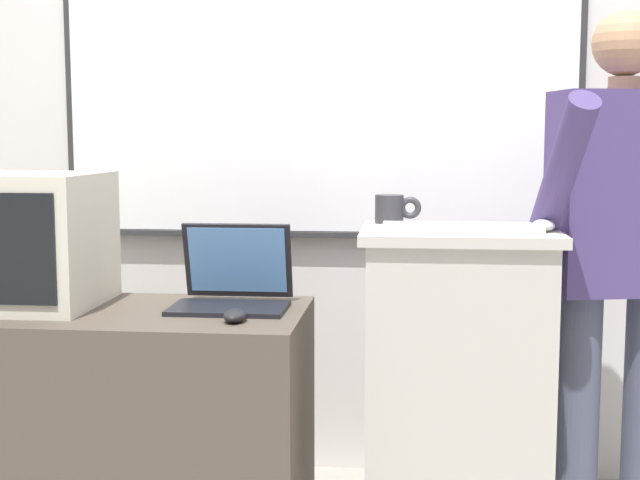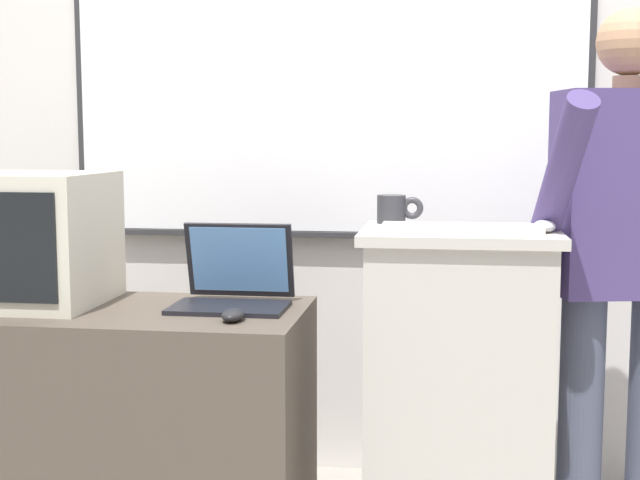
{
  "view_description": "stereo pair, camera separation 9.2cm",
  "coord_description": "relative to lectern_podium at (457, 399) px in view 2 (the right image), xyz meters",
  "views": [
    {
      "loc": [
        0.13,
        -2.06,
        1.25
      ],
      "look_at": [
        -0.14,
        0.45,
        0.96
      ],
      "focal_mm": 50.0,
      "sensor_mm": 36.0,
      "label": 1
    },
    {
      "loc": [
        0.22,
        -2.04,
        1.25
      ],
      "look_at": [
        -0.14,
        0.45,
        0.96
      ],
      "focal_mm": 50.0,
      "sensor_mm": 36.0,
      "label": 2
    }
  ],
  "objects": [
    {
      "name": "back_wall",
      "position": [
        -0.27,
        0.76,
        0.95
      ],
      "size": [
        6.4,
        0.17,
        2.88
      ],
      "color": "silver",
      "rests_on": "ground_plane"
    },
    {
      "name": "lectern_podium",
      "position": [
        0.0,
        0.0,
        0.0
      ],
      "size": [
        0.55,
        0.44,
        0.99
      ],
      "color": "#BCB7AD",
      "rests_on": "ground_plane"
    },
    {
      "name": "side_desk",
      "position": [
        -0.95,
        -0.09,
        -0.12
      ],
      "size": [
        1.03,
        0.55,
        0.75
      ],
      "color": "#4C4238",
      "rests_on": "ground_plane"
    },
    {
      "name": "person_presenter",
      "position": [
        0.47,
        0.14,
        0.42
      ],
      "size": [
        0.55,
        0.58,
        1.61
      ],
      "rotation": [
        0.0,
        0.0,
        0.21
      ],
      "color": "#474C60",
      "rests_on": "ground_plane"
    },
    {
      "name": "laptop",
      "position": [
        -0.66,
        0.01,
        0.33
      ],
      "size": [
        0.33,
        0.28,
        0.24
      ],
      "color": "black",
      "rests_on": "side_desk"
    },
    {
      "name": "wireless_keyboard",
      "position": [
        0.0,
        -0.05,
        0.5
      ],
      "size": [
        0.44,
        0.13,
        0.02
      ],
      "color": "beige",
      "rests_on": "lectern_podium"
    },
    {
      "name": "computer_mouse_by_laptop",
      "position": [
        -0.61,
        -0.22,
        0.27
      ],
      "size": [
        0.06,
        0.1,
        0.03
      ],
      "color": "black",
      "rests_on": "side_desk"
    },
    {
      "name": "computer_mouse_by_keyboard",
      "position": [
        0.23,
        -0.04,
        0.51
      ],
      "size": [
        0.06,
        0.1,
        0.03
      ],
      "color": "#BCBCC1",
      "rests_on": "lectern_podium"
    },
    {
      "name": "crt_monitor",
      "position": [
        -1.25,
        -0.05,
        0.45
      ],
      "size": [
        0.39,
        0.43,
        0.39
      ],
      "color": "beige",
      "rests_on": "side_desk"
    },
    {
      "name": "coffee_mug",
      "position": [
        -0.2,
        0.15,
        0.54
      ],
      "size": [
        0.14,
        0.09,
        0.09
      ],
      "color": "#333338",
      "rests_on": "lectern_podium"
    }
  ]
}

